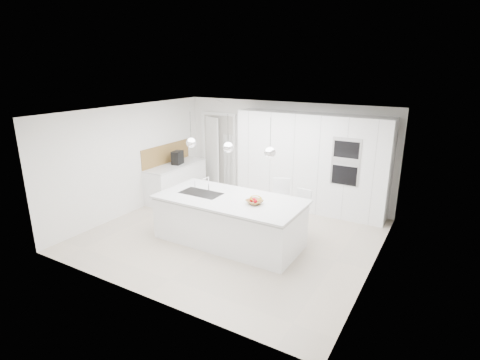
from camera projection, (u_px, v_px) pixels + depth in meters
The scene contains 27 objects.
floor at pixel (233, 235), 7.69m from camera, with size 5.50×5.50×0.00m, color #C0AF99.
wall_back at pixel (284, 152), 9.39m from camera, with size 5.50×5.50×0.00m, color white.
wall_left at pixel (131, 160), 8.66m from camera, with size 5.00×5.00×0.00m, color white.
ceiling at pixel (232, 112), 6.96m from camera, with size 5.50×5.50×0.00m, color white.
tall_cabinets at pixel (310, 163), 8.79m from camera, with size 3.60×0.60×2.30m, color white.
oven_stack at pixel (345, 162), 8.04m from camera, with size 0.62×0.04×1.05m, color #A5A5A8, non-canonical shape.
doorway_frame at pixel (219, 152), 10.37m from camera, with size 1.11×0.08×2.13m, color white, non-canonical shape.
hallway_door at pixel (210, 153), 10.46m from camera, with size 0.82×0.04×2.00m, color white.
radiator at pixel (229, 160), 10.26m from camera, with size 0.32×0.04×1.40m, color white, non-canonical shape.
left_base_cabinets at pixel (176, 182), 9.74m from camera, with size 0.60×1.80×0.86m, color white.
left_worktop at pixel (176, 165), 9.61m from camera, with size 0.62×1.82×0.04m, color silver.
oak_backsplash at pixel (166, 154), 9.67m from camera, with size 0.02×1.80×0.50m, color olive.
island_base at pixel (229, 221), 7.27m from camera, with size 2.80×1.20×0.86m, color white.
island_worktop at pixel (230, 199), 7.18m from camera, with size 2.84×1.40×0.04m, color silver.
island_sink at pixel (201, 197), 7.47m from camera, with size 0.84×0.44×0.18m, color #3F3F42, non-canonical shape.
island_tap at pixel (209, 184), 7.55m from camera, with size 0.02×0.02×0.30m, color white.
pendant_left at pixel (191, 143), 7.25m from camera, with size 0.20×0.20×0.20m, color white.
pendant_mid at pixel (228, 147), 6.84m from camera, with size 0.20×0.20×0.20m, color white.
pendant_right at pixel (270, 153), 6.43m from camera, with size 0.20×0.20×0.20m, color white.
fruit_bowl at pixel (254, 202), 6.86m from camera, with size 0.30×0.30×0.07m, color olive.
espresso_machine at pixel (177, 158), 9.60m from camera, with size 0.21×0.32×0.34m, color black.
bar_stool_left at pixel (278, 206), 7.77m from camera, with size 0.36×0.50×1.10m, color white, non-canonical shape.
bar_stool_right at pixel (301, 214), 7.46m from camera, with size 0.32×0.45×0.98m, color white, non-canonical shape.
apple_a at pixel (255, 201), 6.81m from camera, with size 0.08×0.08×0.08m, color #B4000F.
apple_b at pixel (254, 200), 6.87m from camera, with size 0.07×0.07×0.07m, color #B4000F.
apple_c at pixel (252, 200), 6.87m from camera, with size 0.08×0.08×0.08m, color #B4000F.
banana_bunch at pixel (256, 198), 6.81m from camera, with size 0.22×0.22×0.03m, color gold.
Camera 1 is at (3.68, -5.99, 3.33)m, focal length 28.00 mm.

